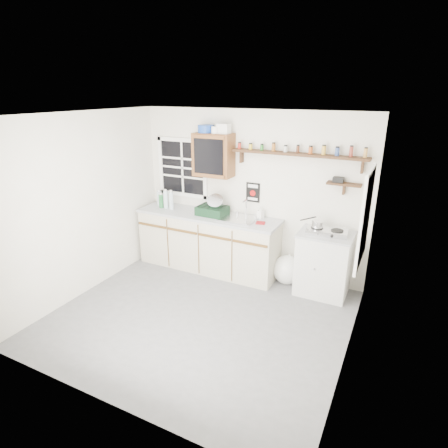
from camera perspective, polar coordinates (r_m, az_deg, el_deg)
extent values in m
cube|color=#58585B|center=(4.97, -3.72, -14.04)|extent=(3.60, 3.20, 0.02)
cube|color=silver|center=(4.14, -4.51, 16.36)|extent=(3.60, 3.20, 0.02)
cube|color=silver|center=(5.50, -20.58, 2.64)|extent=(0.02, 3.20, 2.50)
cube|color=silver|center=(3.86, 19.83, -4.35)|extent=(0.02, 3.20, 2.50)
cube|color=silver|center=(5.77, 4.04, 4.64)|extent=(3.60, 0.02, 2.50)
cube|color=silver|center=(3.24, -18.80, -9.01)|extent=(3.60, 0.02, 2.50)
cube|color=#BEB79D|center=(6.01, -2.44, -2.87)|extent=(2.27, 0.60, 0.88)
cube|color=gray|center=(5.85, -2.51, 1.30)|extent=(2.31, 0.62, 0.04)
cube|color=#583A17|center=(6.12, -10.90, -0.20)|extent=(0.53, 0.02, 0.03)
cube|color=#583A17|center=(5.81, -6.42, -1.06)|extent=(0.53, 0.02, 0.03)
cube|color=#583A17|center=(5.54, -1.46, -2.00)|extent=(0.53, 0.02, 0.03)
cube|color=#583A17|center=(5.31, 3.96, -3.01)|extent=(0.53, 0.02, 0.03)
cube|color=silver|center=(5.46, 14.90, -5.99)|extent=(0.70, 0.55, 0.88)
cube|color=gray|center=(5.29, 15.33, -1.54)|extent=(0.73, 0.57, 0.03)
cube|color=silver|center=(5.62, 2.27, 0.77)|extent=(0.52, 0.44, 0.03)
cylinder|color=silver|center=(5.69, 3.42, 2.45)|extent=(0.02, 0.02, 0.28)
cylinder|color=silver|center=(5.60, 3.20, 3.55)|extent=(0.02, 0.14, 0.02)
cube|color=brown|center=(5.74, -1.60, 10.47)|extent=(0.60, 0.30, 0.65)
cube|color=black|center=(5.60, -2.39, 10.22)|extent=(0.48, 0.02, 0.52)
cylinder|color=#1943A8|center=(5.75, -2.79, 14.29)|extent=(0.24, 0.24, 0.11)
cube|color=white|center=(5.61, -0.04, 14.33)|extent=(0.18, 0.15, 0.14)
cylinder|color=white|center=(5.62, -1.32, 14.13)|extent=(0.12, 0.12, 0.10)
cube|color=black|center=(5.31, 11.15, 10.39)|extent=(1.91, 0.18, 0.04)
cube|color=black|center=(5.65, 2.71, 10.25)|extent=(0.03, 0.10, 0.18)
cube|color=black|center=(5.21, 20.35, 8.24)|extent=(0.03, 0.10, 0.18)
cylinder|color=red|center=(5.60, 2.38, 11.81)|extent=(0.05, 0.05, 0.08)
cylinder|color=black|center=(5.59, 2.38, 12.31)|extent=(0.04, 0.04, 0.02)
cylinder|color=gold|center=(5.53, 4.06, 11.66)|extent=(0.05, 0.05, 0.08)
cylinder|color=black|center=(5.52, 4.07, 12.13)|extent=(0.05, 0.05, 0.02)
cylinder|color=#267226|center=(5.46, 5.79, 11.51)|extent=(0.05, 0.05, 0.08)
cylinder|color=black|center=(5.46, 5.81, 11.99)|extent=(0.04, 0.04, 0.02)
cylinder|color=#99591E|center=(5.40, 7.56, 11.50)|extent=(0.05, 0.05, 0.11)
cylinder|color=black|center=(5.40, 7.59, 12.15)|extent=(0.05, 0.05, 0.02)
cylinder|color=silver|center=(5.35, 9.36, 11.19)|extent=(0.05, 0.05, 0.08)
cylinder|color=black|center=(5.34, 9.38, 11.70)|extent=(0.05, 0.05, 0.02)
cylinder|color=#4C2614|center=(5.30, 11.19, 11.09)|extent=(0.04, 0.04, 0.09)
cylinder|color=black|center=(5.29, 11.23, 11.68)|extent=(0.04, 0.04, 0.02)
cylinder|color=#B24C19|center=(5.26, 13.06, 10.88)|extent=(0.06, 0.06, 0.09)
cylinder|color=black|center=(5.25, 13.10, 11.46)|extent=(0.05, 0.05, 0.02)
cylinder|color=gold|center=(5.22, 14.96, 10.78)|extent=(0.05, 0.05, 0.12)
cylinder|color=black|center=(5.21, 15.02, 11.50)|extent=(0.05, 0.05, 0.02)
cylinder|color=#334C8C|center=(5.19, 16.86, 10.49)|extent=(0.06, 0.06, 0.10)
cylinder|color=black|center=(5.18, 16.93, 11.15)|extent=(0.05, 0.05, 0.02)
cylinder|color=maroon|center=(5.16, 18.81, 10.38)|extent=(0.05, 0.05, 0.13)
cylinder|color=black|center=(5.15, 18.90, 11.18)|extent=(0.04, 0.04, 0.02)
cylinder|color=#BF8C3F|center=(5.14, 20.75, 10.07)|extent=(0.05, 0.05, 0.12)
cylinder|color=black|center=(5.13, 20.84, 10.81)|extent=(0.04, 0.04, 0.02)
cube|color=black|center=(5.26, 17.83, 5.82)|extent=(0.45, 0.15, 0.03)
cube|color=black|center=(5.31, 17.81, 5.07)|extent=(0.03, 0.08, 0.14)
cube|color=black|center=(5.26, 17.02, 6.47)|extent=(0.14, 0.10, 0.07)
cube|color=black|center=(5.73, 4.43, 4.82)|extent=(0.22, 0.01, 0.30)
cube|color=white|center=(5.70, 4.42, 5.77)|extent=(0.16, 0.00, 0.05)
cylinder|color=#A50C0C|center=(5.72, 4.40, 4.70)|extent=(0.09, 0.01, 0.09)
cube|color=white|center=(5.75, 4.37, 3.84)|extent=(0.16, 0.00, 0.04)
cube|color=black|center=(6.23, -6.33, 8.52)|extent=(0.85, 0.02, 0.90)
cube|color=white|center=(6.23, -6.33, 8.52)|extent=(0.93, 0.03, 0.98)
cube|color=black|center=(4.31, 20.79, 0.87)|extent=(0.02, 0.70, 1.00)
cube|color=white|center=(4.31, 20.79, 0.87)|extent=(0.03, 0.78, 1.08)
cylinder|color=silver|center=(6.34, -9.82, 3.85)|extent=(0.08, 0.08, 0.25)
cylinder|color=white|center=(6.30, -9.89, 5.07)|extent=(0.04, 0.04, 0.03)
cylinder|color=#236A35|center=(6.23, -9.57, 3.46)|extent=(0.07, 0.07, 0.22)
cylinder|color=white|center=(6.20, -9.63, 4.57)|extent=(0.04, 0.04, 0.03)
cylinder|color=silver|center=(6.19, -8.85, 3.69)|extent=(0.07, 0.07, 0.29)
cylinder|color=white|center=(6.15, -8.93, 5.11)|extent=(0.04, 0.04, 0.03)
cylinder|color=silver|center=(6.12, -8.05, 3.56)|extent=(0.07, 0.07, 0.29)
cylinder|color=white|center=(6.08, -8.12, 5.00)|extent=(0.04, 0.04, 0.03)
cube|color=black|center=(5.80, -1.79, 2.06)|extent=(0.45, 0.34, 0.13)
cylinder|color=silver|center=(5.74, -1.31, 3.26)|extent=(0.32, 0.35, 0.27)
imported|color=silver|center=(5.65, 5.60, 1.76)|extent=(0.10, 0.11, 0.19)
cube|color=maroon|center=(5.46, 5.59, 0.18)|extent=(0.15, 0.14, 0.02)
cube|color=silver|center=(5.25, 15.39, -1.12)|extent=(0.57, 0.34, 0.07)
cylinder|color=black|center=(5.26, 14.00, -0.50)|extent=(0.16, 0.16, 0.01)
cylinder|color=black|center=(5.22, 16.87, -0.95)|extent=(0.16, 0.16, 0.01)
cylinder|color=silver|center=(5.25, 14.04, -0.07)|extent=(0.15, 0.15, 0.09)
cylinder|color=black|center=(5.33, 12.68, 0.81)|extent=(0.26, 0.17, 0.15)
ellipsoid|color=white|center=(5.74, 9.61, -6.89)|extent=(0.43, 0.39, 0.45)
cone|color=white|center=(5.65, 9.92, -5.08)|extent=(0.12, 0.12, 0.12)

